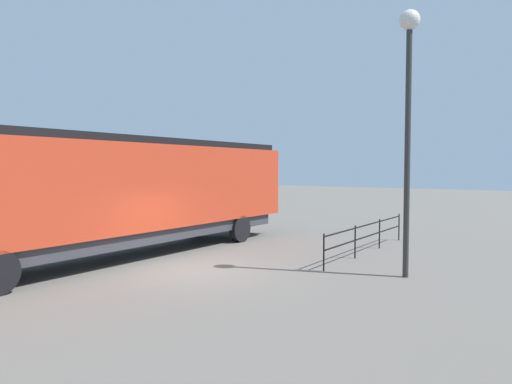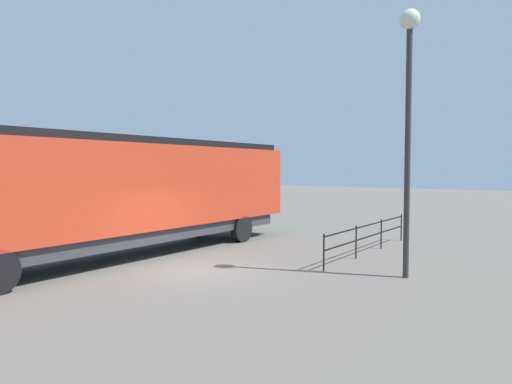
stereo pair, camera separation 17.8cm
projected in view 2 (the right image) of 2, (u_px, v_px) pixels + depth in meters
The scene contains 4 objects.
ground_plane at pixel (198, 270), 13.83m from camera, with size 120.00×120.00×0.00m, color #666059.
locomotive at pixel (137, 190), 16.23m from camera, with size 2.88×15.34×4.08m.
lamp_post at pixel (409, 88), 12.66m from camera, with size 0.56×0.56×7.35m.
platform_fence at pixel (369, 233), 16.57m from camera, with size 0.05×7.19×1.11m.
Camera 2 is at (9.32, -10.19, 3.05)m, focal length 32.57 mm.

